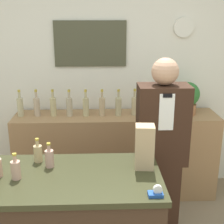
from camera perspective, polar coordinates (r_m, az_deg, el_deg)
name	(u,v)px	position (r m, az deg, el deg)	size (l,w,h in m)	color
back_wall	(102,70)	(3.47, -1.91, 7.64)	(5.20, 0.09, 2.70)	silver
back_shelf	(116,155)	(3.47, 0.74, -7.84)	(2.15, 0.45, 0.93)	#9E754C
shopkeeper	(161,155)	(2.68, 8.92, -7.80)	(0.41, 0.26, 1.63)	#331E14
potted_plant	(187,97)	(3.38, 13.62, 2.65)	(0.25, 0.25, 0.34)	#B27047
paper_bag	(145,147)	(2.19, 5.97, -6.37)	(0.14, 0.13, 0.32)	tan
tape_dispenser	(156,193)	(1.94, 8.09, -14.38)	(0.09, 0.06, 0.07)	#1E4799
counter_bottle_3	(16,169)	(2.17, -17.19, -9.98)	(0.06, 0.06, 0.18)	tan
counter_bottle_4	(38,153)	(2.37, -13.39, -7.29)	(0.06, 0.06, 0.18)	tan
counter_bottle_5	(49,158)	(2.27, -11.37, -8.22)	(0.06, 0.06, 0.18)	tan
shelf_bottle_0	(20,106)	(3.37, -16.43, 0.99)	(0.06, 0.06, 0.28)	tan
shelf_bottle_1	(37,106)	(3.33, -13.58, 1.05)	(0.06, 0.06, 0.28)	tan
shelf_bottle_2	(53,106)	(3.30, -10.70, 1.08)	(0.06, 0.06, 0.28)	tan
shelf_bottle_3	(69,106)	(3.26, -7.79, 1.04)	(0.06, 0.06, 0.28)	tan
shelf_bottle_4	(86,106)	(3.25, -4.81, 1.06)	(0.06, 0.06, 0.28)	tan
shelf_bottle_5	(102,106)	(3.25, -1.81, 1.12)	(0.06, 0.06, 0.28)	tan
shelf_bottle_6	(118,106)	(3.25, 1.19, 1.13)	(0.06, 0.06, 0.28)	tan
shelf_bottle_7	(135,105)	(3.28, 4.14, 1.23)	(0.06, 0.06, 0.28)	tan
shelf_bottle_8	(151,105)	(3.30, 7.08, 1.24)	(0.06, 0.06, 0.28)	tan
shelf_bottle_9	(167,105)	(3.32, 10.00, 1.22)	(0.06, 0.06, 0.28)	tan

